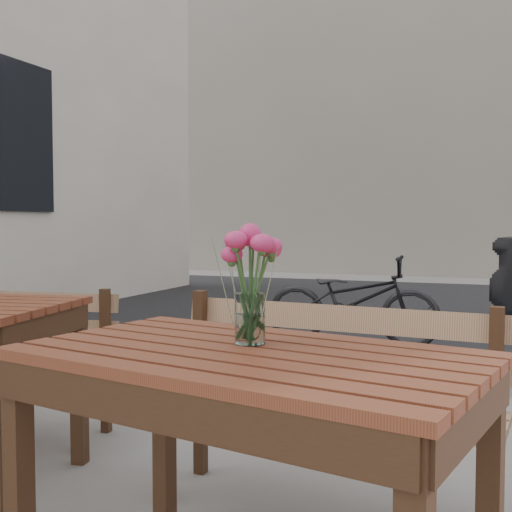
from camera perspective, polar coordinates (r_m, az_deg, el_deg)
The scene contains 7 objects.
street at distance 6.85m, azimuth 17.10°, elevation -6.69°, with size 30.00×8.12×0.12m.
backdrop_buildings at distance 16.26m, azimuth 20.26°, elevation 11.44°, with size 15.50×4.00×8.00m.
main_table at distance 1.87m, azimuth -0.66°, elevation -12.34°, with size 1.43×1.00×0.80m.
main_bench at distance 2.68m, azimuth 6.27°, elevation -10.80°, with size 1.44×0.54×0.87m.
main_vase at distance 1.91m, azimuth -0.54°, elevation -1.19°, with size 0.20×0.20×0.36m.
second_bench at distance 3.94m, azimuth -21.57°, elevation -7.01°, with size 1.35×0.54×0.82m.
bicycle at distance 6.15m, azimuth 8.55°, elevation -3.92°, with size 0.57×1.63×0.86m, color black.
Camera 1 is at (0.46, -1.68, 1.17)m, focal length 45.00 mm.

